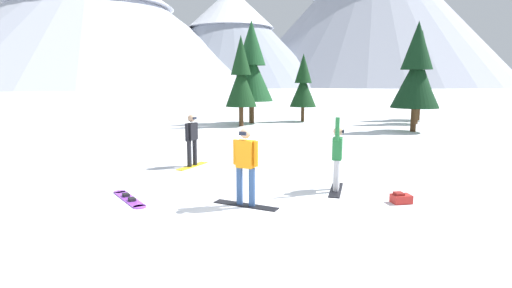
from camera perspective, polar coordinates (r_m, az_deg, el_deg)
ground_plane at (r=8.94m, az=-1.89°, el=-9.78°), size 800.00×800.00×0.00m
snowboarder_foreground at (r=9.22m, az=-1.49°, el=-2.98°), size 1.58×0.82×1.82m
snowboarder_midground at (r=10.75m, az=11.40°, el=-1.69°), size 0.53×1.54×1.96m
snowboarder_background at (r=13.71m, az=-9.07°, el=0.68°), size 0.80×1.49×1.76m
loose_snowboard_near_left at (r=10.42m, az=-17.51°, el=-7.36°), size 1.42×1.61×0.09m
backpack_red at (r=10.23m, az=19.81°, el=-7.24°), size 0.55×0.42×0.26m
pine_tree_young at (r=29.38m, az=21.96°, el=9.44°), size 2.08×2.08×6.41m
pine_tree_broad at (r=32.24m, az=22.19°, el=9.44°), size 2.36×2.36×6.52m
pine_tree_tall at (r=29.13m, az=6.68°, el=8.33°), size 1.89×1.89×4.81m
pine_tree_slender at (r=27.80m, az=-0.64°, el=10.73°), size 2.95×2.95×6.91m
pine_tree_leaning at (r=24.76m, az=21.71°, el=9.43°), size 2.68×2.68×6.19m
pine_tree_short at (r=25.89m, az=-2.13°, el=9.42°), size 2.00×2.00×5.73m
peak_north_spur at (r=208.84m, az=-22.03°, el=16.13°), size 163.70×163.70×60.48m
peak_east_ridge at (r=202.16m, az=-3.49°, el=14.97°), size 91.62×91.62×46.88m
peak_central_summit at (r=247.11m, az=16.25°, el=17.97°), size 153.62×153.62×83.29m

